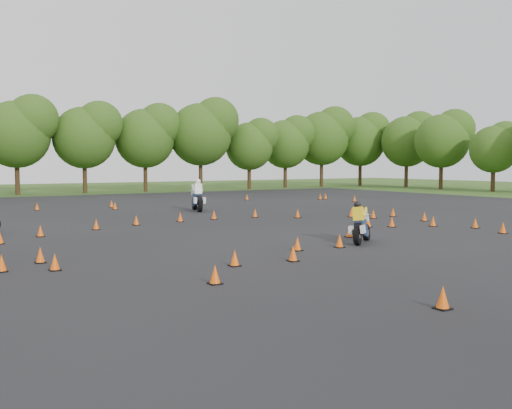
% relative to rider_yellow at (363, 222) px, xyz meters
% --- Properties ---
extents(ground, '(140.00, 140.00, 0.00)m').
position_rel_rider_yellow_xyz_m(ground, '(-1.70, 0.72, -0.79)').
color(ground, '#2D5119').
rests_on(ground, ground).
extents(asphalt_pad, '(62.00, 62.00, 0.00)m').
position_rel_rider_yellow_xyz_m(asphalt_pad, '(-1.70, 6.72, -0.78)').
color(asphalt_pad, black).
rests_on(asphalt_pad, ground).
extents(treeline, '(87.11, 32.48, 10.56)m').
position_rel_rider_yellow_xyz_m(treeline, '(2.52, 35.53, 3.88)').
color(treeline, '#2F4F16').
rests_on(treeline, ground).
extents(traffic_cones, '(36.80, 32.72, 0.45)m').
position_rel_rider_yellow_xyz_m(traffic_cones, '(-1.78, 6.32, -0.56)').
color(traffic_cones, '#F3570A').
rests_on(traffic_cones, asphalt_pad).
extents(rider_yellow, '(2.02, 1.66, 1.56)m').
position_rel_rider_yellow_xyz_m(rider_yellow, '(0.00, 0.00, 0.00)').
color(rider_yellow, yellow).
rests_on(rider_yellow, ground).
extents(rider_white, '(1.45, 2.68, 1.98)m').
position_rel_rider_yellow_xyz_m(rider_white, '(1.07, 16.09, 0.21)').
color(rider_white, white).
rests_on(rider_white, ground).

